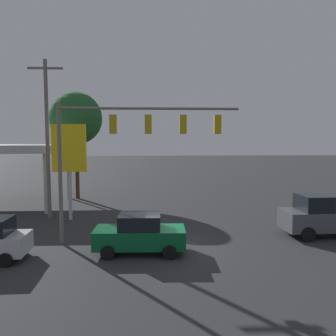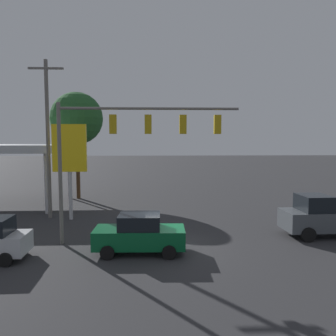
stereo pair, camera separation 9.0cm
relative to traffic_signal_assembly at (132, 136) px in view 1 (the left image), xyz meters
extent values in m
plane|color=#2D2D30|center=(-1.95, 1.10, -5.73)|extent=(200.00, 200.00, 0.00)
cylinder|color=slate|center=(3.76, 0.02, -1.99)|extent=(0.20, 0.20, 7.47)
cylinder|color=slate|center=(-0.94, 0.02, 1.44)|extent=(9.40, 0.14, 0.14)
cube|color=#B79314|center=(0.96, 0.02, 0.62)|extent=(0.36, 0.28, 1.00)
sphere|color=#360505|center=(0.96, -0.16, 0.92)|extent=(0.22, 0.22, 0.22)
sphere|color=#392305|center=(0.96, -0.16, 0.62)|extent=(0.22, 0.22, 0.22)
sphere|color=#41FF6B|center=(0.96, -0.16, 0.32)|extent=(0.22, 0.22, 0.22)
cube|color=#B79314|center=(-0.87, 0.02, 0.62)|extent=(0.36, 0.28, 1.00)
sphere|color=#360505|center=(-0.87, -0.16, 0.92)|extent=(0.22, 0.22, 0.22)
sphere|color=#392305|center=(-0.87, -0.16, 0.62)|extent=(0.22, 0.22, 0.22)
sphere|color=#41FF6B|center=(-0.87, -0.16, 0.32)|extent=(0.22, 0.22, 0.22)
cube|color=#B79314|center=(-2.70, 0.02, 0.62)|extent=(0.36, 0.28, 1.00)
sphere|color=#360505|center=(-2.70, -0.16, 0.92)|extent=(0.22, 0.22, 0.22)
sphere|color=#392305|center=(-2.70, -0.16, 0.62)|extent=(0.22, 0.22, 0.22)
sphere|color=#41FF6B|center=(-2.70, -0.16, 0.32)|extent=(0.22, 0.22, 0.22)
cube|color=#B79314|center=(-4.54, 0.02, 0.62)|extent=(0.36, 0.28, 1.00)
sphere|color=#360505|center=(-4.54, -0.16, 0.92)|extent=(0.22, 0.22, 0.22)
sphere|color=#392305|center=(-4.54, -0.16, 0.62)|extent=(0.22, 0.22, 0.22)
sphere|color=#41FF6B|center=(-4.54, -0.16, 0.32)|extent=(0.22, 0.22, 0.22)
cylinder|color=slate|center=(6.24, -5.98, -0.21)|extent=(0.26, 0.26, 11.04)
cube|color=slate|center=(6.24, -5.98, 4.71)|extent=(2.40, 0.14, 0.14)
cube|color=#B2B7BC|center=(11.61, -10.62, -0.89)|extent=(10.60, 7.85, 0.60)
cube|color=red|center=(11.61, -14.57, -0.89)|extent=(10.60, 0.06, 0.36)
cylinder|color=#B7B7BC|center=(6.91, -13.95, -3.46)|extent=(0.24, 0.24, 4.53)
cylinder|color=#B7B7BC|center=(6.91, -7.30, -3.46)|extent=(0.24, 0.24, 4.53)
cylinder|color=#B7B7BC|center=(4.63, -5.40, -2.42)|extent=(0.24, 0.24, 6.61)
cube|color=yellow|center=(4.63, -5.40, -0.75)|extent=(2.32, 0.24, 3.26)
cube|color=black|center=(4.63, -5.53, -0.75)|extent=(1.62, 0.04, 1.14)
cube|color=#0C592D|center=(-0.45, 1.62, -4.95)|extent=(4.45, 1.91, 0.90)
cube|color=black|center=(-0.45, 1.62, -4.15)|extent=(2.04, 1.71, 0.70)
cylinder|color=black|center=(1.00, 2.50, -5.40)|extent=(0.67, 0.24, 0.66)
cylinder|color=black|center=(0.95, 0.66, -5.40)|extent=(0.67, 0.24, 0.66)
cylinder|color=black|center=(-1.86, 2.57, -5.40)|extent=(0.67, 0.24, 0.66)
cylinder|color=black|center=(-1.90, 0.73, -5.40)|extent=(0.67, 0.24, 0.66)
cylinder|color=black|center=(5.35, 3.14, -5.42)|extent=(0.63, 0.24, 0.62)
cylinder|color=black|center=(5.40, 1.40, -5.42)|extent=(0.63, 0.24, 0.62)
cube|color=#474C51|center=(-11.19, -0.79, -4.78)|extent=(5.28, 2.21, 1.10)
cube|color=black|center=(-10.29, -0.75, -3.78)|extent=(1.67, 1.90, 0.90)
cylinder|color=black|center=(-9.54, 0.30, -5.33)|extent=(0.81, 0.25, 0.80)
cylinder|color=black|center=(-9.46, -1.74, -5.33)|extent=(0.81, 0.25, 0.80)
cylinder|color=#4C331E|center=(6.00, -13.72, -2.80)|extent=(0.36, 0.36, 5.85)
sphere|color=#235628|center=(6.00, -13.72, 1.82)|extent=(4.84, 4.84, 4.84)
camera|label=1|loc=(-1.09, 17.32, -0.20)|focal=35.00mm
camera|label=2|loc=(-1.18, 17.33, -0.20)|focal=35.00mm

